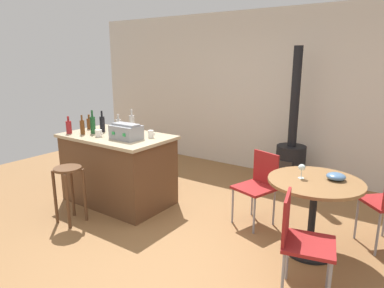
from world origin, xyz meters
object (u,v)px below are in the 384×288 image
wood_stove (291,154)px  folding_chair_left (258,183)px  wooden_stool (69,183)px  bottle_0 (119,126)px  dining_table (314,198)px  bottle_4 (82,127)px  bottle_6 (132,123)px  wine_glass (302,168)px  cup_1 (99,133)px  bottle_3 (69,127)px  toolbox (126,132)px  bottle_2 (89,123)px  bottle_1 (93,124)px  folding_chair_near (300,237)px  cup_0 (151,134)px  serving_bowl (336,176)px  kitchen_island (118,169)px  bottle_5 (102,124)px

wood_stove → folding_chair_left: bearing=-86.0°
wooden_stool → bottle_0: bearing=93.9°
wood_stove → bottle_0: bearing=-135.0°
dining_table → bottle_4: size_ratio=3.49×
wood_stove → bottle_6: bearing=-135.7°
wine_glass → dining_table: bearing=9.7°
wood_stove → cup_1: size_ratio=16.90×
bottle_0 → wine_glass: bearing=1.5°
bottle_3 → cup_1: (0.48, 0.09, -0.05)m
bottle_0 → wine_glass: bottle_0 is taller
toolbox → folding_chair_left: bearing=21.1°
folding_chair_left → bottle_2: 2.53m
bottle_0 → bottle_1: bearing=-138.9°
wood_stove → bottle_6: wood_stove is taller
wood_stove → bottle_3: size_ratio=8.92×
folding_chair_near → bottle_0: (-2.71, 0.63, 0.52)m
bottle_4 → toolbox: bearing=11.0°
toolbox → cup_0: bearing=49.2°
toolbox → cup_0: toolbox is taller
bottle_4 → serving_bowl: bottle_4 is taller
wine_glass → serving_bowl: (0.29, 0.14, -0.07)m
folding_chair_near → bottle_0: bearing=167.0°
bottle_1 → bottle_4: bearing=-119.4°
cup_0 → wooden_stool: bearing=-118.9°
kitchen_island → bottle_3: bottle_3 is taller
wood_stove → bottle_3: bearing=-136.4°
wood_stove → cup_1: bearing=-130.9°
bottle_4 → cup_1: bearing=4.9°
toolbox → bottle_1: 0.61m
bottle_6 → cup_1: 0.49m
bottle_0 → bottle_4: bearing=-133.4°
wooden_stool → cup_0: cup_0 is taller
bottle_1 → bottle_3: 0.32m
bottle_5 → wine_glass: bottle_5 is taller
toolbox → wooden_stool: bearing=-113.9°
wine_glass → serving_bowl: wine_glass is taller
bottle_1 → bottle_5: (0.02, 0.15, -0.01)m
bottle_3 → bottle_6: size_ratio=0.75×
serving_bowl → bottle_3: bearing=-169.3°
bottle_2 → bottle_5: bearing=-3.5°
dining_table → folding_chair_near: (0.10, -0.71, -0.07)m
bottle_0 → bottle_6: size_ratio=0.81×
dining_table → folding_chair_left: folding_chair_left is taller
folding_chair_near → wine_glass: wine_glass is taller
bottle_3 → cup_0: (1.08, 0.44, -0.04)m
folding_chair_left → bottle_6: 1.88m
bottle_5 → wooden_stool: bearing=-69.6°
dining_table → bottle_4: (-2.93, -0.43, 0.45)m
cup_1 → wine_glass: size_ratio=0.86×
bottle_3 → serving_bowl: (3.28, 0.62, -0.22)m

